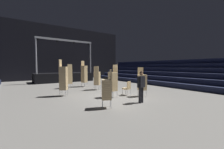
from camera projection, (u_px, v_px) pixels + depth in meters
The scene contains 14 objects.
ground_plane at pixel (114, 97), 9.15m from camera, with size 22.00×30.00×0.10m, color slate.
arena_end_wall at pixel (56, 53), 21.21m from camera, with size 22.00×0.30×8.00m, color black.
bleacher_bank_right at pixel (176, 72), 14.88m from camera, with size 4.50×24.00×2.70m.
stage_riser at pixel (64, 77), 18.23m from camera, with size 6.99×2.77×5.19m.
man_with_tie at pixel (141, 85), 7.49m from camera, with size 0.57×0.29×1.70m.
chair_stack_front_left at pixel (69, 76), 12.57m from camera, with size 0.48×0.48×2.14m.
chair_stack_front_right at pixel (97, 78), 11.73m from camera, with size 0.62×0.62×1.96m.
chair_stack_mid_left at pixel (113, 81), 8.86m from camera, with size 0.47×0.47×2.05m.
chair_stack_mid_right at pixel (142, 82), 9.15m from camera, with size 0.52×0.52×1.88m.
chair_stack_mid_centre at pixel (107, 89), 6.57m from camera, with size 0.60×0.60×1.79m.
chair_stack_rear_left at pixel (84, 74), 13.54m from camera, with size 0.58×0.58×2.48m.
chair_stack_rear_right at pixel (63, 78), 9.24m from camera, with size 0.61×0.61×2.39m.
equipment_road_case at pixel (108, 80), 17.21m from camera, with size 0.90×0.60×0.69m, color black.
loose_chair_near_man at pixel (127, 87), 9.51m from camera, with size 0.55×0.55×0.95m.
Camera 1 is at (-5.29, -7.35, 1.94)m, focal length 22.70 mm.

